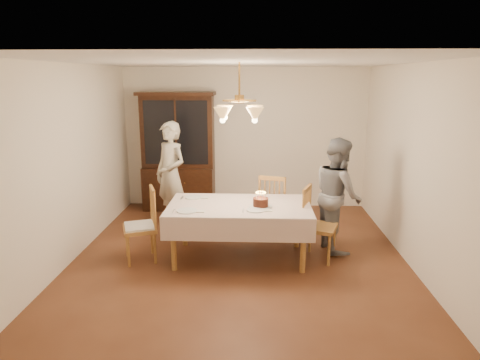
{
  "coord_description": "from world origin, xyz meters",
  "views": [
    {
      "loc": [
        0.23,
        -5.46,
        2.42
      ],
      "look_at": [
        0.0,
        0.2,
        1.05
      ],
      "focal_mm": 32.0,
      "sensor_mm": 36.0,
      "label": 1
    }
  ],
  "objects_px": {
    "birthday_cake": "(261,203)",
    "china_hutch": "(178,154)",
    "dining_table": "(239,210)",
    "chair_far_side": "(274,209)",
    "elderly_woman": "(171,175)"
  },
  "relations": [
    {
      "from": "elderly_woman",
      "to": "birthday_cake",
      "type": "height_order",
      "value": "elderly_woman"
    },
    {
      "from": "china_hutch",
      "to": "dining_table",
      "type": "bearing_deg",
      "value": -61.54
    },
    {
      "from": "chair_far_side",
      "to": "elderly_woman",
      "type": "bearing_deg",
      "value": 165.21
    },
    {
      "from": "dining_table",
      "to": "chair_far_side",
      "type": "xyz_separation_m",
      "value": [
        0.5,
        0.82,
        -0.24
      ]
    },
    {
      "from": "chair_far_side",
      "to": "birthday_cake",
      "type": "xyz_separation_m",
      "value": [
        -0.22,
        -0.92,
        0.37
      ]
    },
    {
      "from": "chair_far_side",
      "to": "elderly_woman",
      "type": "height_order",
      "value": "elderly_woman"
    },
    {
      "from": "china_hutch",
      "to": "elderly_woman",
      "type": "xyz_separation_m",
      "value": [
        0.05,
        -0.99,
        -0.17
      ]
    },
    {
      "from": "elderly_woman",
      "to": "chair_far_side",
      "type": "bearing_deg",
      "value": 25.39
    },
    {
      "from": "chair_far_side",
      "to": "china_hutch",
      "type": "bearing_deg",
      "value": 140.24
    },
    {
      "from": "chair_far_side",
      "to": "birthday_cake",
      "type": "height_order",
      "value": "chair_far_side"
    },
    {
      "from": "elderly_woman",
      "to": "china_hutch",
      "type": "bearing_deg",
      "value": 133.1
    },
    {
      "from": "china_hutch",
      "to": "birthday_cake",
      "type": "bearing_deg",
      "value": -57.35
    },
    {
      "from": "chair_far_side",
      "to": "dining_table",
      "type": "bearing_deg",
      "value": -121.24
    },
    {
      "from": "china_hutch",
      "to": "birthday_cake",
      "type": "xyz_separation_m",
      "value": [
        1.51,
        -2.35,
        -0.23
      ]
    },
    {
      "from": "birthday_cake",
      "to": "china_hutch",
      "type": "bearing_deg",
      "value": 122.65
    }
  ]
}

